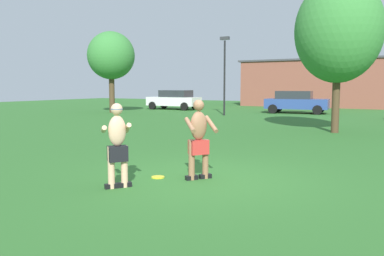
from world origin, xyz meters
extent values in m
plane|color=#2D6628|center=(0.00, 0.00, 0.00)|extent=(80.00, 80.00, 0.00)
cube|color=black|center=(-1.24, -1.60, 0.04)|extent=(0.24, 0.28, 0.09)
cylinder|color=#E0AD89|center=(-1.24, -1.60, 0.40)|extent=(0.13, 0.13, 0.81)
cube|color=black|center=(-1.09, -1.39, 0.04)|extent=(0.24, 0.28, 0.09)
cylinder|color=#E0AD89|center=(-1.09, -1.39, 0.40)|extent=(0.13, 0.13, 0.81)
cube|color=black|center=(-1.16, -1.49, 0.66)|extent=(0.40, 0.43, 0.29)
ellipsoid|color=#E0AD89|center=(-1.16, -1.49, 1.10)|extent=(0.38, 0.41, 0.58)
cylinder|color=#E0AD89|center=(-1.38, -1.62, 1.13)|extent=(0.46, 0.46, 0.20)
cylinder|color=#E0AD89|center=(-1.11, -1.25, 1.13)|extent=(0.46, 0.45, 0.26)
sphere|color=#E0AD89|center=(-1.16, -1.49, 1.51)|extent=(0.22, 0.22, 0.22)
cone|color=#194CA5|center=(-1.16, -1.49, 1.57)|extent=(0.33, 0.33, 0.12)
cube|color=black|center=(-0.08, 0.03, 0.04)|extent=(0.24, 0.28, 0.09)
cylinder|color=#936647|center=(-0.08, 0.03, 0.41)|extent=(0.13, 0.13, 0.83)
cube|color=black|center=(-0.27, -0.23, 0.04)|extent=(0.24, 0.28, 0.09)
cylinder|color=#936647|center=(-0.27, -0.23, 0.41)|extent=(0.13, 0.13, 0.83)
cube|color=red|center=(-0.17, -0.10, 0.68)|extent=(0.42, 0.45, 0.30)
ellipsoid|color=#936647|center=(-0.17, -0.10, 1.13)|extent=(0.39, 0.43, 0.60)
cylinder|color=#936647|center=(0.05, 0.04, 1.16)|extent=(0.49, 0.42, 0.33)
cylinder|color=#936647|center=(-0.23, -0.36, 1.16)|extent=(0.47, 0.46, 0.28)
sphere|color=#936647|center=(-0.17, -0.10, 1.55)|extent=(0.23, 0.23, 0.23)
cylinder|color=yellow|center=(-0.98, -0.43, 0.01)|extent=(0.28, 0.28, 0.03)
cube|color=white|center=(-13.89, 20.29, 0.67)|extent=(4.37, 1.96, 0.70)
cube|color=#282D33|center=(-13.69, 20.29, 1.30)|extent=(2.47, 1.68, 0.56)
cylinder|color=black|center=(-15.36, 19.33, 0.32)|extent=(0.65, 0.24, 0.64)
cylinder|color=black|center=(-15.43, 21.13, 0.32)|extent=(0.65, 0.24, 0.64)
cylinder|color=black|center=(-12.35, 19.45, 0.32)|extent=(0.65, 0.24, 0.64)
cylinder|color=black|center=(-12.42, 21.24, 0.32)|extent=(0.65, 0.24, 0.64)
cube|color=#2D478C|center=(-3.86, 20.78, 0.67)|extent=(4.48, 2.29, 0.70)
cube|color=#282D33|center=(-4.06, 20.75, 1.30)|extent=(2.58, 1.85, 0.56)
cylinder|color=black|center=(-2.47, 21.85, 0.32)|extent=(0.66, 0.29, 0.64)
cylinder|color=black|center=(-2.26, 20.06, 0.32)|extent=(0.66, 0.29, 0.64)
cylinder|color=black|center=(-5.46, 21.49, 0.32)|extent=(0.66, 0.29, 0.64)
cylinder|color=black|center=(-5.25, 19.71, 0.32)|extent=(0.66, 0.29, 0.64)
cylinder|color=black|center=(-7.42, 16.34, 2.42)|extent=(0.12, 0.12, 4.84)
cube|color=#333338|center=(-7.42, 16.34, 4.99)|extent=(0.60, 0.24, 0.20)
cube|color=brown|center=(-4.86, 31.74, 2.10)|extent=(13.26, 6.41, 4.21)
cube|color=#3F3F44|center=(-4.86, 31.74, 4.29)|extent=(13.79, 6.67, 0.16)
cylinder|color=#4C3823|center=(0.71, 9.97, 1.35)|extent=(0.31, 0.31, 2.69)
ellipsoid|color=#387F38|center=(0.71, 9.97, 4.17)|extent=(3.49, 3.49, 4.23)
cylinder|color=#4C3823|center=(-15.70, 14.82, 1.46)|extent=(0.39, 0.39, 2.91)
ellipsoid|color=#387F38|center=(-15.70, 14.82, 4.11)|extent=(3.38, 3.38, 3.41)
camera|label=1|loc=(3.79, -7.22, 1.95)|focal=37.11mm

